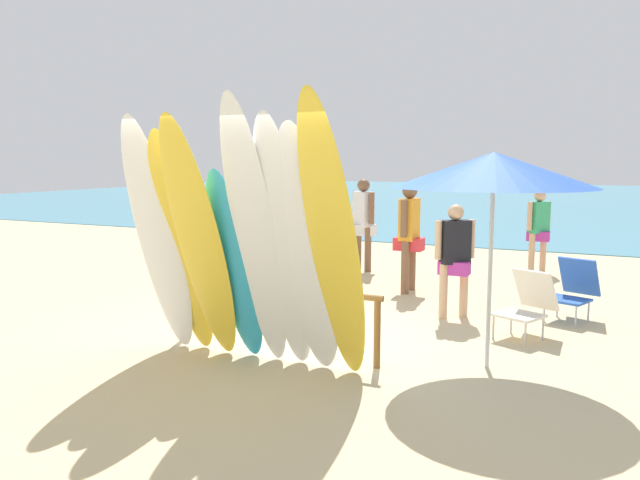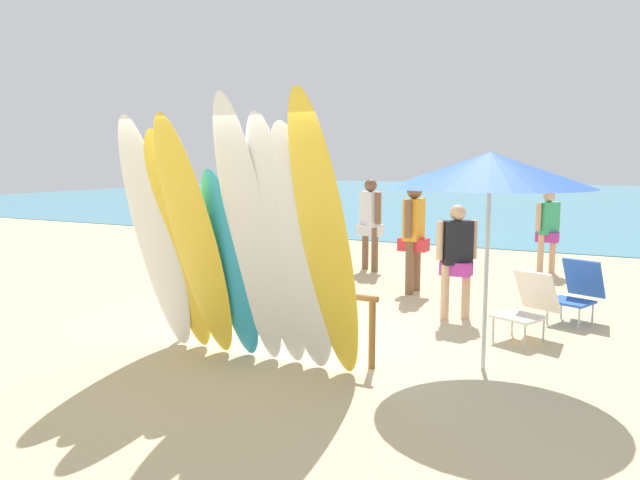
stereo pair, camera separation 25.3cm
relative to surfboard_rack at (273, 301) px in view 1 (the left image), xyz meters
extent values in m
plane|color=#D3BC8C|center=(0.00, 14.00, -0.57)|extent=(60.00, 60.00, 0.00)
cube|color=teal|center=(0.00, 29.08, -0.56)|extent=(60.00, 40.00, 0.02)
cylinder|color=brown|center=(-1.20, 0.00, -0.21)|extent=(0.07, 0.07, 0.72)
cylinder|color=brown|center=(1.20, 0.00, -0.21)|extent=(0.07, 0.07, 0.72)
cylinder|color=brown|center=(0.00, 0.00, 0.15)|extent=(2.53, 0.06, 0.06)
ellipsoid|color=white|center=(-1.01, -0.64, 0.71)|extent=(0.56, 0.91, 2.56)
ellipsoid|color=yellow|center=(-0.75, -0.59, 0.64)|extent=(0.56, 0.95, 2.42)
ellipsoid|color=yellow|center=(-0.42, -0.72, 0.70)|extent=(0.55, 1.09, 2.55)
ellipsoid|color=#289EC6|center=(-0.14, -0.52, 0.45)|extent=(0.47, 0.77, 2.04)
ellipsoid|color=white|center=(0.18, -0.65, 0.79)|extent=(0.49, 1.01, 2.73)
ellipsoid|color=white|center=(0.45, -0.58, 0.70)|extent=(0.52, 0.93, 2.55)
ellipsoid|color=white|center=(0.71, -0.59, 0.66)|extent=(0.59, 0.83, 2.46)
ellipsoid|color=yellow|center=(1.01, -0.68, 0.79)|extent=(0.58, 1.03, 2.73)
cylinder|color=brown|center=(-0.84, 3.49, -0.22)|extent=(0.11, 0.11, 0.71)
cylinder|color=brown|center=(-0.76, 3.21, -0.22)|extent=(0.11, 0.11, 0.71)
cube|color=orange|center=(-0.80, 3.35, 0.08)|extent=(0.38, 0.24, 0.17)
cube|color=black|center=(-0.80, 3.35, 0.42)|extent=(0.29, 0.41, 0.56)
sphere|color=brown|center=(-0.80, 3.35, 0.80)|extent=(0.20, 0.20, 0.20)
cylinder|color=brown|center=(-0.87, 3.57, 0.45)|extent=(0.09, 0.09, 0.50)
cylinder|color=brown|center=(-0.73, 3.12, 0.45)|extent=(0.09, 0.09, 0.50)
cylinder|color=tan|center=(2.19, 6.46, -0.20)|extent=(0.11, 0.11, 0.75)
cylinder|color=tan|center=(2.01, 6.21, -0.20)|extent=(0.11, 0.11, 0.75)
cube|color=#B23399|center=(2.10, 6.34, 0.11)|extent=(0.40, 0.25, 0.18)
cube|color=#33A36B|center=(2.10, 6.34, 0.47)|extent=(0.39, 0.43, 0.58)
sphere|color=tan|center=(2.10, 6.34, 0.86)|extent=(0.21, 0.21, 0.21)
cylinder|color=tan|center=(2.25, 6.54, 0.50)|extent=(0.09, 0.09, 0.52)
cylinder|color=tan|center=(1.96, 6.14, 0.50)|extent=(0.09, 0.09, 0.52)
cylinder|color=brown|center=(0.42, 3.84, -0.15)|extent=(0.13, 0.13, 0.84)
cylinder|color=brown|center=(0.41, 3.49, -0.15)|extent=(0.13, 0.13, 0.84)
cube|color=#DB333D|center=(0.42, 3.67, 0.20)|extent=(0.45, 0.28, 0.20)
cube|color=orange|center=(0.42, 3.67, 0.59)|extent=(0.23, 0.44, 0.66)
sphere|color=brown|center=(0.42, 3.67, 1.04)|extent=(0.24, 0.24, 0.24)
cylinder|color=brown|center=(0.42, 3.94, 0.63)|extent=(0.10, 0.10, 0.58)
cylinder|color=brown|center=(0.41, 3.39, 0.63)|extent=(0.10, 0.10, 0.58)
cylinder|color=brown|center=(-1.08, 5.29, -0.15)|extent=(0.13, 0.13, 0.84)
cylinder|color=brown|center=(-0.80, 5.08, -0.15)|extent=(0.13, 0.13, 0.84)
cube|color=silver|center=(-0.94, 5.18, 0.20)|extent=(0.45, 0.28, 0.20)
cube|color=silver|center=(-0.94, 5.18, 0.60)|extent=(0.48, 0.44, 0.66)
sphere|color=brown|center=(-0.94, 5.18, 1.05)|extent=(0.24, 0.24, 0.24)
cylinder|color=brown|center=(-1.17, 5.35, 0.64)|extent=(0.10, 0.10, 0.59)
cylinder|color=brown|center=(-0.72, 5.02, 0.64)|extent=(0.10, 0.10, 0.59)
cylinder|color=tan|center=(1.56, 2.44, -0.20)|extent=(0.11, 0.11, 0.74)
cylinder|color=tan|center=(1.33, 2.24, -0.20)|extent=(0.11, 0.11, 0.74)
cube|color=#B23399|center=(1.44, 2.34, 0.11)|extent=(0.40, 0.24, 0.18)
cube|color=black|center=(1.44, 2.34, 0.45)|extent=(0.42, 0.40, 0.58)
sphere|color=tan|center=(1.44, 2.34, 0.85)|extent=(0.21, 0.21, 0.21)
cylinder|color=tan|center=(1.63, 2.50, 0.48)|extent=(0.09, 0.09, 0.51)
cylinder|color=tan|center=(1.26, 2.18, 0.48)|extent=(0.09, 0.09, 0.51)
cylinder|color=#B7B7BC|center=(2.57, 2.64, -0.43)|extent=(0.02, 0.02, 0.28)
cylinder|color=#B7B7BC|center=(2.96, 2.49, -0.43)|extent=(0.02, 0.02, 0.28)
cylinder|color=#B7B7BC|center=(2.71, 2.99, -0.43)|extent=(0.02, 0.02, 0.28)
cylinder|color=#B7B7BC|center=(3.10, 2.84, -0.43)|extent=(0.02, 0.02, 0.28)
cube|color=blue|center=(2.84, 2.74, -0.28)|extent=(0.63, 0.60, 0.03)
cube|color=blue|center=(2.96, 3.06, -0.01)|extent=(0.56, 0.42, 0.51)
cylinder|color=#B7B7BC|center=(2.10, 1.55, -0.43)|extent=(0.02, 0.02, 0.28)
cylinder|color=#B7B7BC|center=(2.49, 1.38, -0.43)|extent=(0.02, 0.02, 0.28)
cylinder|color=#B7B7BC|center=(2.26, 1.90, -0.43)|extent=(0.02, 0.02, 0.28)
cylinder|color=#B7B7BC|center=(2.64, 1.72, -0.43)|extent=(0.02, 0.02, 0.28)
cube|color=silver|center=(2.37, 1.64, -0.28)|extent=(0.64, 0.62, 0.03)
cube|color=silver|center=(2.52, 1.96, -0.02)|extent=(0.57, 0.46, 0.50)
cylinder|color=silver|center=(2.22, 0.50, 0.48)|extent=(0.04, 0.04, 2.10)
cone|color=blue|center=(2.22, 0.50, 1.44)|extent=(2.00, 2.00, 0.35)
camera|label=1|loc=(3.25, -5.77, 1.54)|focal=34.79mm
camera|label=2|loc=(3.48, -5.66, 1.54)|focal=34.79mm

